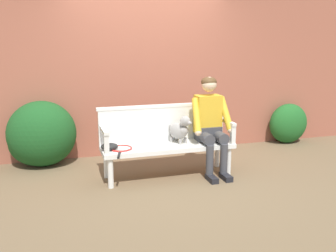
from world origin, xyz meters
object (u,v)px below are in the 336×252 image
at_px(tennis_racket, 121,149).
at_px(dog_on_bench, 180,129).
at_px(garden_bench, 168,149).
at_px(person_seated, 210,122).
at_px(baseball_glove, 110,147).

bearing_deg(tennis_racket, dog_on_bench, 4.85).
height_order(garden_bench, tennis_racket, tennis_racket).
relative_size(garden_bench, person_seated, 1.33).
xyz_separation_m(dog_on_bench, tennis_racket, (-0.81, -0.07, -0.18)).
bearing_deg(person_seated, baseball_glove, -178.94).
distance_m(dog_on_bench, tennis_racket, 0.83).
distance_m(tennis_racket, baseball_glove, 0.14).
distance_m(garden_bench, person_seated, 0.67).
bearing_deg(tennis_racket, baseball_glove, 172.33).
xyz_separation_m(garden_bench, person_seated, (0.59, -0.01, 0.33)).
height_order(dog_on_bench, tennis_racket, dog_on_bench).
distance_m(dog_on_bench, baseball_glove, 0.96).
distance_m(person_seated, baseball_glove, 1.38).
height_order(garden_bench, baseball_glove, baseball_glove).
height_order(garden_bench, dog_on_bench, dog_on_bench).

